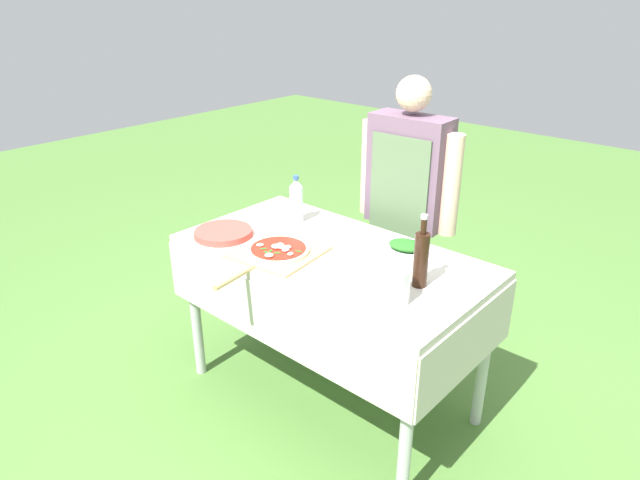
{
  "coord_description": "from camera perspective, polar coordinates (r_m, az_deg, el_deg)",
  "views": [
    {
      "loc": [
        1.49,
        -1.75,
        1.9
      ],
      "look_at": [
        -0.07,
        0.0,
        0.84
      ],
      "focal_mm": 32.0,
      "sensor_mm": 36.0,
      "label": 1
    }
  ],
  "objects": [
    {
      "name": "ground_plane",
      "position": [
        2.98,
        1.0,
        -15.23
      ],
      "size": [
        12.0,
        12.0,
        0.0
      ],
      "primitive_type": "plane",
      "color": "#517F38"
    },
    {
      "name": "prep_table",
      "position": [
        2.59,
        1.11,
        -3.3
      ],
      "size": [
        1.41,
        0.76,
        0.8
      ],
      "color": "beige",
      "rests_on": "ground"
    },
    {
      "name": "person_cook",
      "position": [
        2.96,
        8.66,
        4.12
      ],
      "size": [
        0.56,
        0.2,
        1.5
      ],
      "rotation": [
        0.0,
        0.0,
        3.19
      ],
      "color": "#333D56",
      "rests_on": "ground"
    },
    {
      "name": "pizza_on_peel",
      "position": [
        2.52,
        -4.36,
        -1.19
      ],
      "size": [
        0.39,
        0.59,
        0.05
      ],
      "rotation": [
        0.0,
        0.0,
        0.12
      ],
      "color": "tan",
      "rests_on": "prep_table"
    },
    {
      "name": "oil_bottle",
      "position": [
        2.26,
        10.14,
        -1.76
      ],
      "size": [
        0.06,
        0.06,
        0.3
      ],
      "color": "black",
      "rests_on": "prep_table"
    },
    {
      "name": "water_bottle",
      "position": [
        2.84,
        -2.39,
        4.0
      ],
      "size": [
        0.07,
        0.07,
        0.24
      ],
      "color": "silver",
      "rests_on": "prep_table"
    },
    {
      "name": "herb_container",
      "position": [
        2.58,
        8.61,
        -0.59
      ],
      "size": [
        0.22,
        0.18,
        0.05
      ],
      "rotation": [
        0.0,
        0.0,
        0.25
      ],
      "color": "silver",
      "rests_on": "prep_table"
    },
    {
      "name": "mixing_tub",
      "position": [
        2.16,
        6.87,
        -4.35
      ],
      "size": [
        0.16,
        0.16,
        0.14
      ],
      "primitive_type": "cylinder",
      "color": "silver",
      "rests_on": "prep_table"
    },
    {
      "name": "plate_stack",
      "position": [
        2.74,
        -9.65,
        0.71
      ],
      "size": [
        0.28,
        0.28,
        0.03
      ],
      "color": "#DB4C42",
      "rests_on": "prep_table"
    }
  ]
}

